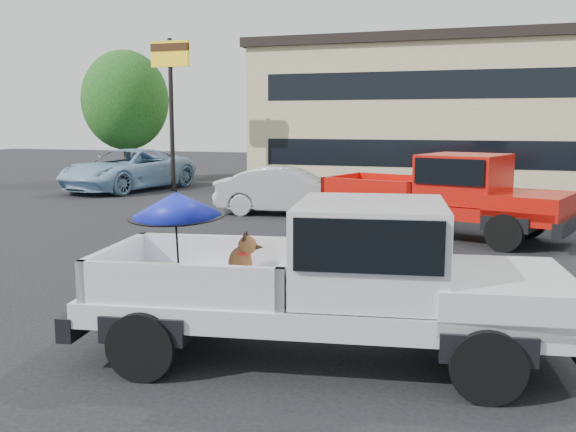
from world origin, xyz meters
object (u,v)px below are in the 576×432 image
tree_left (125,100)px  red_pickup (456,192)px  silver_sedan (289,191)px  blue_suv (128,170)px  motel_sign (170,73)px  silver_pickup (349,273)px

tree_left → red_pickup: size_ratio=0.93×
silver_sedan → blue_suv: bearing=55.2°
red_pickup → blue_suv: size_ratio=1.07×
tree_left → blue_suv: tree_left is taller
motel_sign → silver_pickup: size_ratio=1.01×
silver_sedan → blue_suv: size_ratio=0.72×
motel_sign → silver_sedan: motel_sign is taller
tree_left → silver_sedan: (10.51, -7.83, -3.02)m
red_pickup → blue_suv: bearing=169.2°
blue_suv → silver_sedan: bearing=-17.7°
blue_suv → motel_sign: bearing=22.9°
motel_sign → silver_pickup: (10.92, -15.96, -3.60)m
red_pickup → tree_left: bearing=162.9°
motel_sign → blue_suv: 4.25m
silver_pickup → red_pickup: silver_pickup is taller
silver_pickup → silver_sedan: (-4.41, 11.14, -0.34)m
silver_pickup → blue_suv: bearing=120.2°
tree_left → silver_pickup: 24.28m
motel_sign → silver_pickup: bearing=-55.6°
motel_sign → silver_sedan: size_ratio=1.39×
tree_left → silver_sedan: bearing=-36.7°
motel_sign → tree_left: size_ratio=1.00×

